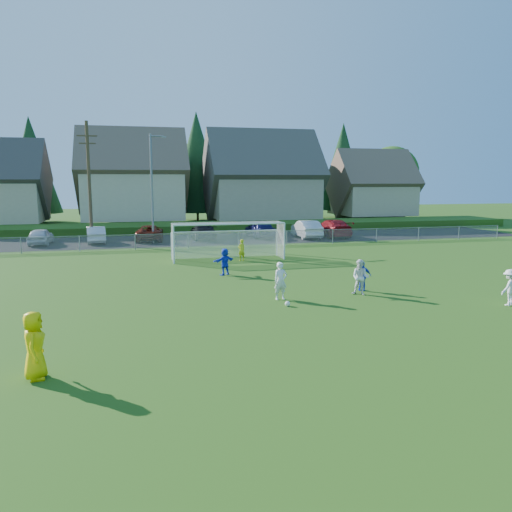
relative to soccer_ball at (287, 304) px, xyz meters
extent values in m
plane|color=#193D0C|center=(-0.14, -2.97, -0.11)|extent=(160.00, 160.00, 0.00)
plane|color=black|center=(-0.14, 24.53, -0.10)|extent=(60.00, 60.00, 0.00)
cube|color=#1E420F|center=(-0.14, 32.03, 0.29)|extent=(70.00, 6.00, 0.80)
sphere|color=white|center=(0.00, 0.00, 0.00)|extent=(0.22, 0.22, 0.22)
imported|color=yellow|center=(-8.84, -5.80, 0.82)|extent=(0.60, 0.92, 1.85)
imported|color=white|center=(0.06, 1.24, 0.73)|extent=(0.66, 0.48, 1.68)
imported|color=white|center=(3.89, 1.22, 0.72)|extent=(1.02, 0.99, 1.65)
imported|color=white|center=(9.16, -2.07, 0.67)|extent=(1.14, 0.89, 1.55)
imported|color=#1535C7|center=(4.38, 2.02, 0.60)|extent=(0.90, 0.57, 1.42)
imported|color=#1535C7|center=(-1.32, 7.51, 0.64)|extent=(1.44, 1.07, 1.51)
imported|color=yellow|center=(0.62, 12.15, 0.60)|extent=(0.61, 0.53, 1.42)
imported|color=silver|center=(-13.66, 24.12, 0.57)|extent=(1.68, 4.02, 1.36)
imported|color=silver|center=(-9.33, 24.37, 0.58)|extent=(1.85, 4.31, 1.38)
imported|color=#5B170A|center=(-4.89, 24.76, 0.57)|extent=(2.62, 5.04, 1.36)
imported|color=black|center=(-0.20, 24.58, 0.59)|extent=(2.08, 4.90, 1.41)
imported|color=#141647|center=(5.04, 24.69, 0.69)|extent=(2.19, 4.81, 1.60)
imported|color=silver|center=(9.14, 23.50, 0.69)|extent=(1.86, 4.90, 1.59)
imported|color=maroon|center=(11.78, 23.79, 0.69)|extent=(2.30, 5.56, 1.61)
cylinder|color=white|center=(-3.79, 12.03, 1.11)|extent=(0.12, 0.12, 2.44)
cylinder|color=white|center=(3.51, 12.03, 1.11)|extent=(0.12, 0.12, 2.44)
cylinder|color=white|center=(-0.14, 12.03, 2.33)|extent=(7.30, 0.12, 0.12)
cylinder|color=white|center=(-3.79, 13.83, 0.79)|extent=(0.08, 0.08, 1.80)
cylinder|color=white|center=(3.51, 13.83, 0.79)|extent=(0.08, 0.08, 1.80)
cylinder|color=white|center=(-0.14, 13.83, 1.69)|extent=(7.30, 0.08, 0.08)
cube|color=silver|center=(-0.14, 13.83, 0.79)|extent=(7.30, 0.02, 1.80)
cube|color=silver|center=(-3.79, 12.93, 1.11)|extent=(0.02, 1.80, 2.44)
cube|color=silver|center=(3.51, 12.93, 1.11)|extent=(0.02, 1.80, 2.44)
cube|color=silver|center=(-0.14, 12.93, 2.33)|extent=(7.30, 1.80, 0.02)
cube|color=gray|center=(-0.14, 19.03, 1.06)|extent=(52.00, 0.03, 0.03)
cube|color=gray|center=(-0.14, 19.03, 0.49)|extent=(52.00, 0.02, 1.14)
cylinder|color=gray|center=(-0.14, 19.03, 0.49)|extent=(0.06, 0.06, 1.20)
cylinder|color=gray|center=(25.86, 19.03, 0.49)|extent=(0.06, 0.06, 1.20)
cylinder|color=slate|center=(-4.64, 23.03, 4.39)|extent=(0.18, 0.18, 9.00)
cylinder|color=slate|center=(-4.14, 23.03, 8.69)|extent=(1.20, 0.12, 0.12)
cube|color=slate|center=(-3.54, 23.03, 8.64)|extent=(0.36, 0.18, 0.12)
cylinder|color=#473321|center=(-9.64, 24.03, 4.89)|extent=(0.26, 0.26, 10.00)
cube|color=#473321|center=(-9.64, 24.03, 8.69)|extent=(1.60, 0.10, 0.10)
cube|color=#473321|center=(-9.64, 24.03, 8.09)|extent=(1.30, 0.10, 0.10)
cube|color=#C6B58E|center=(-6.14, 40.03, 3.44)|extent=(11.00, 9.00, 5.50)
pyramid|color=brown|center=(-6.14, 40.03, 11.15)|extent=(12.10, 9.90, 4.96)
cube|color=tan|center=(8.86, 39.03, 3.19)|extent=(12.00, 10.00, 5.00)
pyramid|color=#4C473F|center=(8.86, 39.03, 11.21)|extent=(13.20, 11.00, 5.52)
cube|color=tan|center=(23.86, 40.03, 2.69)|extent=(9.00, 8.00, 4.00)
pyramid|color=brown|center=(23.86, 40.03, 9.10)|extent=(9.90, 8.80, 4.41)
cylinder|color=#382616|center=(-18.14, 47.03, 0.49)|extent=(0.30, 0.30, 1.20)
cone|color=#143819|center=(-18.14, 47.03, 6.94)|extent=(6.76, 6.76, 11.70)
cylinder|color=#382616|center=(-8.14, 48.03, 0.49)|extent=(0.30, 0.30, 1.20)
cone|color=#143819|center=(-8.14, 48.03, 6.49)|extent=(6.24, 6.24, 10.80)
cylinder|color=#382616|center=(1.86, 45.03, 0.49)|extent=(0.30, 0.30, 1.20)
cone|color=#143819|center=(1.86, 45.03, 7.39)|extent=(7.28, 7.28, 12.60)
cylinder|color=#382616|center=(11.86, 47.03, 1.87)|extent=(0.36, 0.36, 3.96)
sphere|color=#2B5B19|center=(11.86, 47.03, 6.71)|extent=(8.36, 8.36, 8.36)
cylinder|color=#382616|center=(21.86, 45.03, 0.49)|extent=(0.30, 0.30, 1.20)
cone|color=#143819|center=(21.86, 45.03, 6.94)|extent=(6.76, 6.76, 11.70)
cylinder|color=#382616|center=(29.86, 46.03, 1.69)|extent=(0.36, 0.36, 3.60)
sphere|color=#2B5B19|center=(29.86, 46.03, 6.09)|extent=(7.60, 7.60, 7.60)
camera|label=1|loc=(-6.14, -19.52, 5.16)|focal=35.00mm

